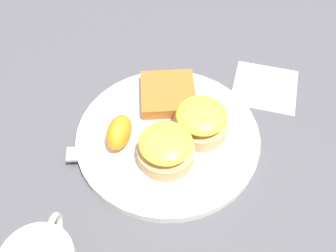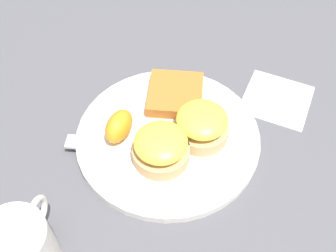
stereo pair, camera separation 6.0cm
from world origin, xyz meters
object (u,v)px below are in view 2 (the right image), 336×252
Objects in this scene: sandwich_benedict_right at (202,125)px; fork at (123,146)px; sandwich_benedict_left at (159,147)px; cup at (22,249)px; hashbrown_patty at (175,94)px; orange_wedge at (119,126)px.

sandwich_benedict_right is 0.12m from fork.
cup reaches higher than sandwich_benedict_left.
sandwich_benedict_right is (0.06, -0.05, 0.00)m from sandwich_benedict_left.
hashbrown_patty is 0.33m from cup.
orange_wedge is at bearing -14.17° from cup.
orange_wedge is 0.03m from fork.
hashbrown_patty is at bearing -21.41° from cup.
hashbrown_patty is 0.12m from orange_wedge.
sandwich_benedict_right is 0.76× the size of cup.
sandwich_benedict_left is 0.22m from cup.
hashbrown_patty is at bearing -35.07° from orange_wedge.
sandwich_benedict_left reaches higher than fork.
orange_wedge is at bearing 69.14° from sandwich_benedict_left.
sandwich_benedict_left is 0.06m from fork.
sandwich_benedict_left is 1.00× the size of sandwich_benedict_right.
cup is at bearing 165.83° from orange_wedge.
fork is at bearing 113.92° from sandwich_benedict_right.
sandwich_benedict_right reaches higher than orange_wedge.
fork is at bearing -152.88° from orange_wedge.
fork is at bearing 84.56° from sandwich_benedict_left.
hashbrown_patty reaches higher than fork.
sandwich_benedict_right is 0.13m from orange_wedge.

